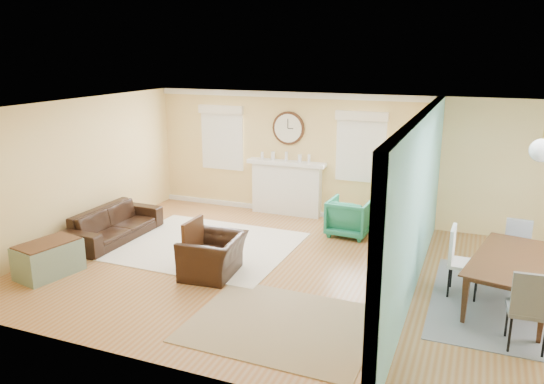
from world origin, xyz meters
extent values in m
plane|color=#9C5D2C|center=(0.00, 0.00, 0.00)|extent=(9.00, 9.00, 0.00)
cube|color=#E5BC6E|center=(0.00, 3.00, 1.30)|extent=(9.00, 0.02, 2.60)
cube|color=#E5BC6E|center=(0.00, -3.00, 1.30)|extent=(9.00, 0.02, 2.60)
cube|color=#E5BC6E|center=(-4.50, 0.00, 1.30)|extent=(0.02, 6.00, 2.60)
cube|color=white|center=(0.00, 0.00, 2.60)|extent=(9.00, 6.00, 0.02)
cube|color=#E5BC6E|center=(1.50, 1.40, 1.30)|extent=(0.12, 3.20, 2.60)
cube|color=#E5BC6E|center=(1.50, -2.50, 1.30)|extent=(0.12, 1.00, 2.60)
cube|color=#E5BC6E|center=(1.50, -1.10, 2.40)|extent=(0.12, 1.80, 0.40)
cube|color=white|center=(1.43, -0.20, 1.10)|extent=(0.04, 0.12, 2.20)
cube|color=white|center=(1.43, -2.00, 1.10)|extent=(0.04, 0.12, 2.20)
cube|color=white|center=(1.43, -1.10, 2.20)|extent=(0.04, 1.92, 0.12)
cube|color=#77BDB2|center=(1.57, 0.00, 1.30)|extent=(0.02, 6.00, 2.60)
cube|color=white|center=(-1.50, 2.88, 0.55)|extent=(1.50, 0.24, 1.10)
cube|color=white|center=(-1.50, 2.85, 1.13)|extent=(1.70, 0.30, 0.08)
cube|color=black|center=(-1.50, 2.98, 0.50)|extent=(0.85, 0.02, 0.75)
cube|color=gold|center=(-1.50, 2.87, 0.42)|extent=(0.85, 0.02, 0.62)
cylinder|color=#4E2E1C|center=(-1.50, 2.97, 1.85)|extent=(0.70, 0.06, 0.70)
cylinder|color=silver|center=(-1.50, 2.94, 1.85)|extent=(0.60, 0.01, 0.60)
cube|color=black|center=(-1.50, 2.93, 1.95)|extent=(0.02, 0.01, 0.20)
cube|color=black|center=(-1.44, 2.93, 1.85)|extent=(0.12, 0.01, 0.02)
cube|color=white|center=(-3.05, 2.98, 1.55)|extent=(0.90, 0.03, 1.30)
cube|color=white|center=(-3.05, 2.95, 1.55)|extent=(1.00, 0.04, 1.40)
cube|color=beige|center=(-3.05, 2.91, 2.18)|extent=(1.05, 0.10, 0.18)
cube|color=white|center=(0.05, 2.98, 1.55)|extent=(0.90, 0.03, 1.30)
cube|color=white|center=(0.05, 2.95, 1.55)|extent=(1.00, 0.04, 1.40)
cube|color=beige|center=(0.05, 2.91, 2.18)|extent=(1.05, 0.10, 0.18)
cylinder|color=gold|center=(3.00, 0.00, 2.45)|extent=(0.02, 0.02, 0.30)
sphere|color=white|center=(3.00, 0.00, 2.20)|extent=(0.30, 0.30, 0.30)
cube|color=beige|center=(-2.17, 0.50, 0.01)|extent=(3.12, 2.71, 0.02)
cube|color=#998164|center=(0.12, -1.64, 0.01)|extent=(2.38, 1.96, 0.01)
cube|color=gray|center=(2.93, 0.04, 0.01)|extent=(2.21, 2.76, 0.01)
imported|color=black|center=(-3.93, 0.19, 0.30)|extent=(0.82, 2.05, 0.60)
imported|color=black|center=(-1.44, -0.57, 0.32)|extent=(0.94, 1.06, 0.64)
imported|color=#1A7765|center=(0.08, 2.06, 0.36)|extent=(0.80, 0.82, 0.71)
cube|color=gray|center=(-3.84, -1.53, 0.26)|extent=(0.76, 1.04, 0.52)
cube|color=#4E2E1C|center=(-3.84, -1.53, 0.53)|extent=(0.72, 0.99, 0.02)
cube|color=#946947|center=(1.20, 1.56, 0.40)|extent=(0.48, 1.45, 0.80)
cube|color=#4E2E1C|center=(0.95, 1.13, 0.55)|extent=(0.01, 0.39, 0.22)
cube|color=#4E2E1C|center=(0.95, 1.13, 0.28)|extent=(0.01, 0.39, 0.22)
cube|color=#4E2E1C|center=(0.95, 1.56, 0.55)|extent=(0.01, 0.39, 0.22)
cube|color=#4E2E1C|center=(0.95, 1.56, 0.28)|extent=(0.01, 0.39, 0.22)
cube|color=#4E2E1C|center=(0.95, 2.00, 0.55)|extent=(0.01, 0.39, 0.22)
cube|color=#4E2E1C|center=(0.95, 2.00, 0.28)|extent=(0.01, 0.39, 0.22)
imported|color=black|center=(1.18, 1.56, 1.12)|extent=(0.30, 1.14, 0.65)
cylinder|color=white|center=(1.24, 0.67, 0.26)|extent=(0.35, 0.35, 0.52)
imported|color=#337F33|center=(1.24, 0.67, 0.74)|extent=(0.37, 0.42, 0.44)
imported|color=#4E2E1C|center=(2.93, 0.04, 0.34)|extent=(1.46, 2.13, 0.69)
cube|color=gray|center=(2.95, 1.20, 0.41)|extent=(0.42, 0.42, 0.05)
cube|color=gray|center=(2.95, 1.20, 0.64)|extent=(0.39, 0.08, 0.46)
cylinder|color=black|center=(3.12, 1.34, 0.19)|extent=(0.03, 0.03, 0.38)
cylinder|color=black|center=(3.09, 1.03, 0.19)|extent=(0.03, 0.03, 0.38)
cylinder|color=black|center=(2.81, 1.37, 0.19)|extent=(0.03, 0.03, 0.38)
cylinder|color=black|center=(2.78, 1.06, 0.19)|extent=(0.03, 0.03, 0.38)
cube|color=gray|center=(2.98, -1.07, 0.48)|extent=(0.48, 0.48, 0.05)
cube|color=gray|center=(2.98, -1.07, 0.75)|extent=(0.45, 0.08, 0.54)
cylinder|color=black|center=(2.81, -1.26, 0.22)|extent=(0.03, 0.03, 0.45)
cylinder|color=black|center=(2.78, -0.89, 0.22)|extent=(0.03, 0.03, 0.45)
cylinder|color=black|center=(3.17, -1.24, 0.22)|extent=(0.03, 0.03, 0.45)
cylinder|color=black|center=(3.15, -0.87, 0.22)|extent=(0.03, 0.03, 0.45)
cube|color=white|center=(2.23, 0.14, 0.48)|extent=(0.46, 0.46, 0.05)
cube|color=white|center=(2.23, 0.14, 0.74)|extent=(0.07, 0.45, 0.53)
cylinder|color=black|center=(2.05, 0.32, 0.22)|extent=(0.03, 0.03, 0.44)
cylinder|color=black|center=(2.41, 0.31, 0.22)|extent=(0.03, 0.03, 0.44)
cylinder|color=black|center=(2.04, -0.03, 0.22)|extent=(0.03, 0.03, 0.44)
cylinder|color=black|center=(2.40, -0.05, 0.22)|extent=(0.03, 0.03, 0.44)
camera|label=1|loc=(2.29, -7.40, 3.43)|focal=35.00mm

